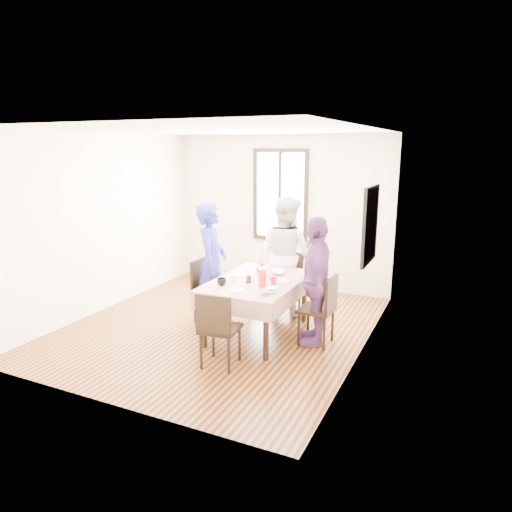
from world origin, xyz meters
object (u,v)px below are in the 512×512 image
Objects in this scene: chair_far at (285,282)px; person_far at (285,255)px; dining_table at (258,307)px; chair_right at (316,309)px; chair_left at (211,291)px; chair_near at (220,328)px; person_right at (316,281)px; person_left at (211,264)px.

person_far is (0.00, -0.02, 0.43)m from chair_far.
chair_right is (0.81, 0.05, 0.08)m from dining_table.
chair_left is 1.42m from chair_near.
person_right is at bearing 87.13° from chair_left.
person_left is at bearing 88.47° from chair_right.
dining_table is 0.81m from chair_right.
chair_far is 0.43m from person_far.
chair_right is 1.00× the size of chair_near.
dining_table is at bearing -109.03° from person_right.
chair_left is at bearing -115.74° from person_right.
chair_right is at bearing 3.29° from dining_table.
chair_right and chair_near have the same top height.
chair_near is 2.08m from person_far.
chair_right is at bearing 87.18° from chair_left.
chair_right is at bearing 46.57° from chair_near.
person_left reaches higher than dining_table.
chair_left is 0.51× the size of person_far.
person_far is 1.24m from person_right.
person_far is (0.79, 0.87, 0.02)m from person_left.
chair_left reaches higher than dining_table.
chair_left is 1.00× the size of chair_near.
person_far is 1.07× the size of person_right.
chair_far is 1.00× the size of chair_near.
person_left reaches higher than person_right.
chair_left is 1.26m from person_far.
dining_table is at bearing -115.75° from person_left.
chair_right is 0.51× the size of person_far.
dining_table is at bearing 83.67° from chair_near.
person_far reaches higher than chair_far.
chair_near is (0.00, -1.02, 0.08)m from dining_table.
chair_far is at bearing 41.44° from chair_right.
chair_right is at bearing 145.99° from person_far.
chair_left is at bearing 62.74° from person_far.
person_left is at bearing 50.30° from chair_far.
person_left is at bearing 90.47° from chair_left.
chair_near is (0.81, -1.16, 0.00)m from chair_left.
chair_near is at bearing -90.00° from dining_table.
chair_left is 1.62m from chair_right.
dining_table is 1.03m from chair_far.
chair_left is 1.00× the size of chair_far.
chair_left and chair_far have the same top height.
dining_table is at bearing 80.68° from chair_left.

